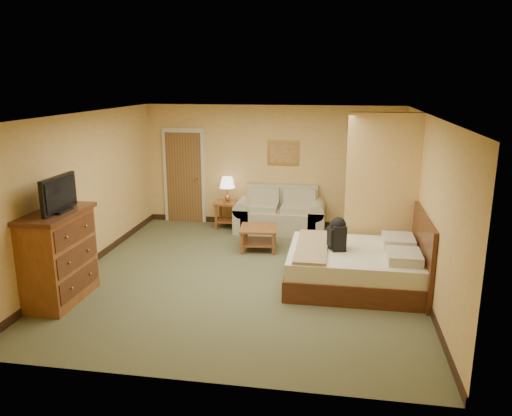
% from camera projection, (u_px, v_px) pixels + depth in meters
% --- Properties ---
extents(floor, '(6.00, 6.00, 0.00)m').
position_uv_depth(floor, '(246.00, 275.00, 8.17)').
color(floor, brown).
rests_on(floor, ground).
extents(ceiling, '(6.00, 6.00, 0.00)m').
position_uv_depth(ceiling, '(246.00, 115.00, 7.52)').
color(ceiling, white).
rests_on(ceiling, back_wall).
extents(back_wall, '(5.50, 0.02, 2.60)m').
position_uv_depth(back_wall, '(272.00, 167.00, 10.71)').
color(back_wall, '#DDAE5E').
rests_on(back_wall, floor).
extents(left_wall, '(0.02, 6.00, 2.60)m').
position_uv_depth(left_wall, '(84.00, 192.00, 8.28)').
color(left_wall, '#DDAE5E').
rests_on(left_wall, floor).
extents(right_wall, '(0.02, 6.00, 2.60)m').
position_uv_depth(right_wall, '(428.00, 205.00, 7.41)').
color(right_wall, '#DDAE5E').
rests_on(right_wall, floor).
extents(partition, '(1.20, 0.15, 2.60)m').
position_uv_depth(partition, '(382.00, 191.00, 8.39)').
color(partition, '#DDAE5E').
rests_on(partition, floor).
extents(door, '(0.94, 0.16, 2.10)m').
position_uv_depth(door, '(184.00, 176.00, 11.05)').
color(door, beige).
rests_on(door, floor).
extents(baseboard, '(5.50, 0.02, 0.12)m').
position_uv_depth(baseboard, '(271.00, 222.00, 11.01)').
color(baseboard, black).
rests_on(baseboard, floor).
extents(loveseat, '(1.87, 0.87, 0.95)m').
position_uv_depth(loveseat, '(280.00, 217.00, 10.51)').
color(loveseat, tan).
rests_on(loveseat, floor).
extents(side_table, '(0.52, 0.52, 0.57)m').
position_uv_depth(side_table, '(228.00, 210.00, 10.75)').
color(side_table, brown).
rests_on(side_table, floor).
extents(table_lamp, '(0.33, 0.33, 0.54)m').
position_uv_depth(table_lamp, '(227.00, 183.00, 10.60)').
color(table_lamp, '#A7783D').
rests_on(table_lamp, side_table).
extents(coffee_table, '(0.75, 0.75, 0.44)m').
position_uv_depth(coffee_table, '(259.00, 233.00, 9.35)').
color(coffee_table, brown).
rests_on(coffee_table, floor).
extents(wall_picture, '(0.67, 0.04, 0.52)m').
position_uv_depth(wall_picture, '(283.00, 153.00, 10.57)').
color(wall_picture, '#B78E3F').
rests_on(wall_picture, back_wall).
extents(dresser, '(0.66, 1.25, 1.34)m').
position_uv_depth(dresser, '(58.00, 256.00, 7.10)').
color(dresser, brown).
rests_on(dresser, floor).
extents(tv, '(0.21, 0.82, 0.50)m').
position_uv_depth(tv, '(59.00, 195.00, 6.86)').
color(tv, black).
rests_on(tv, dresser).
extents(bed, '(2.13, 1.81, 1.17)m').
position_uv_depth(bed, '(361.00, 266.00, 7.71)').
color(bed, '#462010').
rests_on(bed, floor).
extents(backpack, '(0.28, 0.34, 0.51)m').
position_uv_depth(backpack, '(338.00, 232.00, 7.63)').
color(backpack, black).
rests_on(backpack, bed).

